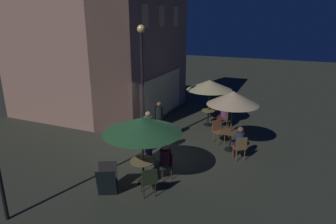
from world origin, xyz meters
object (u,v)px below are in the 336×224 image
cafe_table_0 (230,137)px  patron_seated_1 (224,114)px  patron_standing_4 (159,122)px  patron_seated_0 (239,141)px  cafe_chair_0 (240,146)px  street_lamp_near_corner (142,71)px  cafe_chair_2 (226,117)px  patio_umbrella_1 (209,85)px  cafe_table_2 (143,166)px  cafe_chair_4 (168,162)px  patio_umbrella_2 (142,125)px  cafe_table_1 (208,115)px  cafe_chair_1 (218,130)px  patron_seated_2 (164,159)px  patron_standing_3 (148,135)px  menu_sandwich_board (107,180)px  cafe_chair_3 (149,180)px  patio_umbrella_0 (233,98)px

cafe_table_0 → patron_seated_1: (2.37, 0.81, 0.11)m
patron_seated_1 → patron_standing_4: bearing=53.6°
patron_seated_0 → cafe_table_0: bearing=0.0°
cafe_chair_0 → street_lamp_near_corner: bearing=60.3°
cafe_chair_0 → cafe_chair_2: 3.31m
patron_standing_4 → cafe_chair_2: bearing=-74.0°
cafe_table_0 → patio_umbrella_1: 3.18m
cafe_table_2 → cafe_chair_4: cafe_chair_4 is taller
street_lamp_near_corner → patio_umbrella_2: 2.88m
cafe_table_1 → patron_standing_4: size_ratio=0.44×
patio_umbrella_2 → cafe_chair_2: patio_umbrella_2 is taller
cafe_chair_1 → patron_standing_4: 2.45m
cafe_table_0 → street_lamp_near_corner: bearing=109.0°
patron_seated_2 → patron_standing_3: size_ratio=0.68×
cafe_table_1 → patron_seated_2: patron_seated_2 is taller
cafe_chair_1 → patron_standing_4: (-0.87, 2.27, 0.30)m
patio_umbrella_2 → patron_standing_3: (1.57, 0.61, -1.01)m
menu_sandwich_board → cafe_table_1: menu_sandwich_board is taller
street_lamp_near_corner → patron_seated_2: 3.47m
patron_seated_0 → patron_seated_2: bearing=105.3°
cafe_chair_1 → cafe_chair_3: size_ratio=1.04×
street_lamp_near_corner → cafe_table_2: size_ratio=5.94×
patio_umbrella_2 → patron_seated_0: 3.92m
cafe_chair_3 → patron_standing_4: (3.74, 1.40, 0.33)m
cafe_chair_3 → patron_standing_4: patron_standing_4 is taller
menu_sandwich_board → patio_umbrella_1: (6.83, -1.10, 1.52)m
cafe_table_2 → patron_seated_2: 0.69m
cafe_chair_0 → patron_standing_4: (0.41, 3.41, 0.32)m
patron_standing_3 → patron_seated_1: bearing=132.3°
menu_sandwich_board → patio_umbrella_1: patio_umbrella_1 is taller
menu_sandwich_board → cafe_chair_1: bearing=-48.9°
cafe_chair_0 → cafe_chair_2: size_ratio=1.02×
cafe_table_1 → patron_standing_3: 4.40m
patron_seated_1 → patio_umbrella_0: bearing=110.3°
patron_standing_3 → patio_umbrella_2: bearing=-3.5°
street_lamp_near_corner → cafe_chair_3: street_lamp_near_corner is taller
patron_seated_0 → patron_seated_1: (2.97, 1.24, -0.03)m
patron_seated_1 → cafe_chair_1: bearing=97.3°
cafe_chair_4 → patio_umbrella_1: bearing=-132.1°
cafe_table_2 → patio_umbrella_1: 6.01m
cafe_table_2 → cafe_chair_0: (2.72, -2.51, -0.03)m
cafe_table_1 → patron_standing_3: patron_standing_3 is taller
patron_seated_1 → patron_standing_4: size_ratio=0.69×
cafe_chair_3 → patron_standing_3: 2.48m
cafe_table_0 → patron_seated_2: size_ratio=0.64×
street_lamp_near_corner → cafe_table_1: bearing=-25.2°
cafe_chair_3 → patron_standing_3: bearing=-12.3°
cafe_chair_1 → cafe_chair_2: 1.81m
patio_umbrella_0 → cafe_chair_0: size_ratio=2.59×
patron_seated_2 → patron_seated_0: bearing=-172.9°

